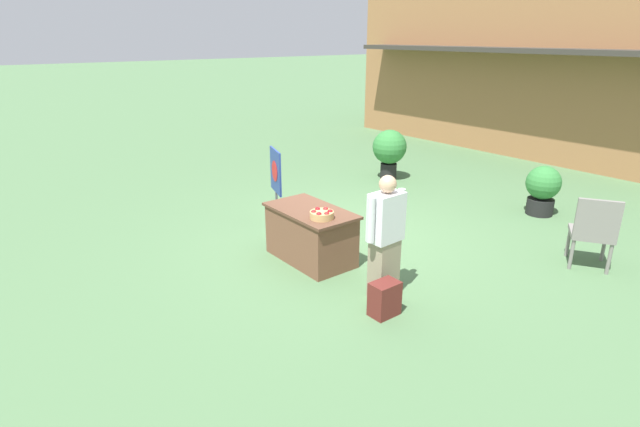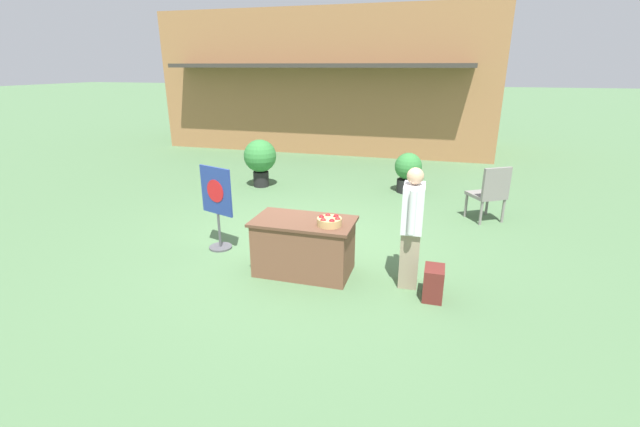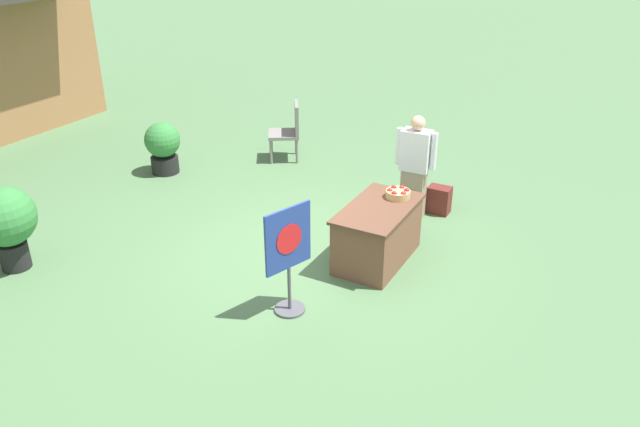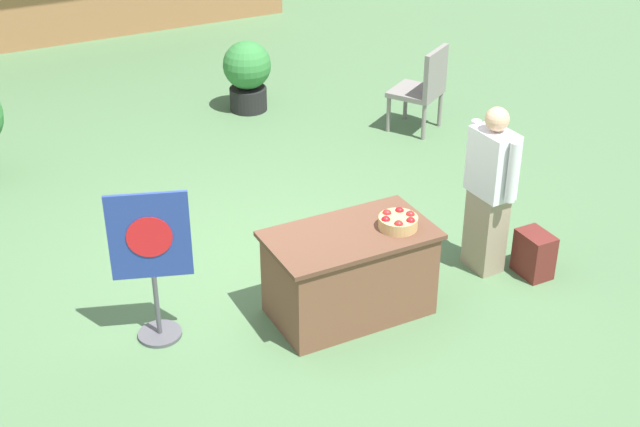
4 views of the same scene
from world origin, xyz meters
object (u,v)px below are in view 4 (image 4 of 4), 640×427
Objects in this scene: apple_basket at (398,221)px; potted_plant_far_right at (247,73)px; person_visitor at (490,190)px; poster_board at (152,260)px; patio_chair at (424,86)px; backpack at (534,254)px; display_table at (350,273)px.

potted_plant_far_right is at bearing 82.37° from apple_basket.
person_visitor is 3.00m from poster_board.
patio_chair is at bearing -44.26° from potted_plant_far_right.
display_table is at bearing 172.06° from backpack.
poster_board is at bearing 164.96° from display_table.
apple_basket and potted_plant_far_right have the same top height.
apple_basket is at bearing 174.01° from backpack.
person_visitor is (1.44, 0.06, 0.41)m from display_table.
poster_board is at bearing 168.71° from backpack.
person_visitor reaches higher than apple_basket.
backpack is (1.77, -0.25, -0.18)m from display_table.
person_visitor is 1.74× the size of potted_plant_far_right.
person_visitor is at bearing 8.74° from apple_basket.
apple_basket is at bearing -97.63° from potted_plant_far_right.
potted_plant_far_right is (-0.76, 4.75, 0.29)m from backpack.
patio_chair reaches higher than potted_plant_far_right.
poster_board is (-1.54, 0.41, 0.34)m from display_table.
person_visitor reaches higher than backpack.
potted_plant_far_right is at bearing 166.84° from poster_board.
display_table is at bearing 106.05° from patio_chair.
poster_board is at bearing 165.04° from apple_basket.
patio_chair is (4.17, 2.51, -0.15)m from poster_board.
backpack is at bearing -5.99° from apple_basket.
poster_board reaches higher than backpack.
display_table is at bearing 165.36° from apple_basket.
person_visitor reaches higher than patio_chair.
potted_plant_far_right is (2.55, 4.09, -0.24)m from poster_board.
display_table is at bearing 93.72° from poster_board.
potted_plant_far_right is (-0.43, 4.45, -0.30)m from person_visitor.
person_visitor is 3.11m from patio_chair.
potted_plant_far_right is at bearing 99.08° from backpack.
person_visitor reaches higher than display_table.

